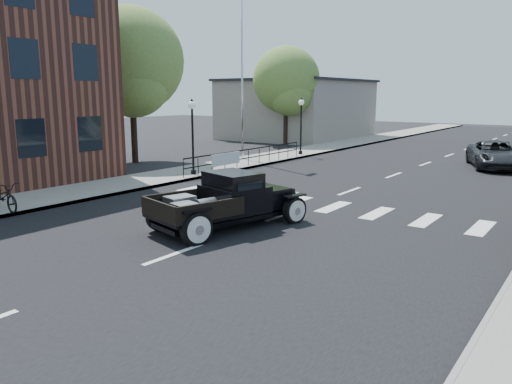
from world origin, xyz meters
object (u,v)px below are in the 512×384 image
Objects in this scene: hotrod_pickup at (227,200)px; second_car at (496,155)px; motorcycle at (3,197)px; flagpole at (242,64)px.

second_car is (4.06, 17.74, -0.12)m from hotrod_pickup.
motorcycle is (-10.95, -20.75, -0.10)m from second_car.
hotrod_pickup is at bearing -62.86° from motorcycle.
second_car is at bearing -24.24° from motorcycle.
second_car is at bearing 23.39° from flagpole.
hotrod_pickup is 0.93× the size of second_car.
hotrod_pickup is at bearing -123.76° from second_car.
flagpole is 14.69m from second_car.
second_car is (12.73, 5.51, -4.84)m from flagpole.
hotrod_pickup reaches higher than motorcycle.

